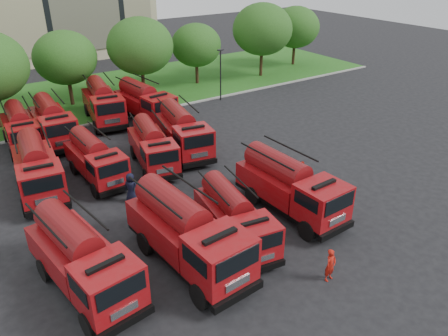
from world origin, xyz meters
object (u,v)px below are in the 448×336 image
object	(u,v)px
fire_truck_3	(290,186)
fire_truck_9	(53,122)
fire_truck_4	(37,169)
fire_truck_10	(103,103)
fire_truck_6	(152,146)
firefighter_1	(227,258)
fire_truck_7	(183,131)
fire_truck_2	(235,218)
firefighter_3	(257,197)
fire_truck_5	(95,159)
firefighter_5	(206,153)
firefighter_0	(328,279)
fire_truck_0	(82,259)
firefighter_4	(133,202)
fire_truck_11	(145,102)
firefighter_2	(301,183)
fire_truck_1	(187,233)
fire_truck_8	(21,128)

from	to	relation	value
fire_truck_3	fire_truck_9	world-z (taller)	fire_truck_3
fire_truck_4	fire_truck_10	xyz separation A→B (m)	(7.89, 9.85, 0.06)
fire_truck_6	firefighter_1	distance (m)	11.73
fire_truck_6	fire_truck_7	bearing A→B (deg)	28.51
fire_truck_2	firefighter_1	distance (m)	2.10
firefighter_3	fire_truck_5	bearing A→B (deg)	-71.06
firefighter_5	firefighter_0	bearing A→B (deg)	98.46
fire_truck_5	firefighter_0	bearing A→B (deg)	-72.75
fire_truck_0	fire_truck_5	world-z (taller)	fire_truck_0
fire_truck_3	firefighter_4	world-z (taller)	fire_truck_3
fire_truck_6	fire_truck_10	world-z (taller)	fire_truck_10
fire_truck_2	firefighter_3	xyz separation A→B (m)	(3.82, 2.89, -1.46)
firefighter_5	fire_truck_7	bearing A→B (deg)	-27.82
fire_truck_0	fire_truck_6	bearing A→B (deg)	42.35
fire_truck_3	fire_truck_11	size ratio (longest dim) A/B	1.00
fire_truck_2	firefighter_2	world-z (taller)	fire_truck_2
fire_truck_7	firefighter_3	world-z (taller)	fire_truck_7
fire_truck_1	firefighter_2	size ratio (longest dim) A/B	5.08
fire_truck_7	fire_truck_10	size ratio (longest dim) A/B	0.97
fire_truck_0	fire_truck_8	xyz separation A→B (m)	(1.17, 18.34, -0.13)
fire_truck_6	fire_truck_7	size ratio (longest dim) A/B	0.91
fire_truck_7	firefighter_5	xyz separation A→B (m)	(1.22, -1.27, -1.65)
fire_truck_5	firefighter_0	distance (m)	16.86
firefighter_1	fire_truck_6	bearing A→B (deg)	108.50
firefighter_1	firefighter_5	xyz separation A→B (m)	(5.72, 11.14, 0.00)
fire_truck_11	firefighter_0	world-z (taller)	fire_truck_11
fire_truck_3	fire_truck_5	distance (m)	12.98
fire_truck_7	firefighter_0	bearing A→B (deg)	-84.36
fire_truck_6	firefighter_2	xyz separation A→B (m)	(6.95, -7.84, -1.51)
fire_truck_6	firefighter_4	distance (m)	5.23
fire_truck_4	firefighter_3	size ratio (longest dim) A/B	4.60
firefighter_0	firefighter_3	distance (m)	8.08
fire_truck_11	fire_truck_1	bearing A→B (deg)	-114.95
fire_truck_4	firefighter_2	size ratio (longest dim) A/B	4.74
fire_truck_11	firefighter_1	xyz separation A→B (m)	(-5.07, -20.28, -1.66)
fire_truck_4	fire_truck_8	bearing A→B (deg)	91.93
firefighter_0	fire_truck_8	bearing A→B (deg)	101.57
fire_truck_9	firefighter_0	bearing A→B (deg)	-72.55
firefighter_3	fire_truck_3	bearing A→B (deg)	79.44
fire_truck_3	fire_truck_7	world-z (taller)	fire_truck_3
fire_truck_10	firefighter_5	xyz separation A→B (m)	(3.85, -10.88, -1.72)
fire_truck_9	firefighter_1	world-z (taller)	fire_truck_9
fire_truck_2	fire_truck_5	size ratio (longest dim) A/B	1.02
fire_truck_0	fire_truck_1	size ratio (longest dim) A/B	0.94
firefighter_2	firefighter_4	xyz separation A→B (m)	(-10.24, 4.06, 0.00)
fire_truck_8	firefighter_0	world-z (taller)	fire_truck_8
firefighter_3	fire_truck_11	bearing A→B (deg)	-114.21
fire_truck_0	fire_truck_4	world-z (taller)	fire_truck_0
fire_truck_2	fire_truck_5	bearing A→B (deg)	117.34
firefighter_4	fire_truck_8	bearing A→B (deg)	-21.77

